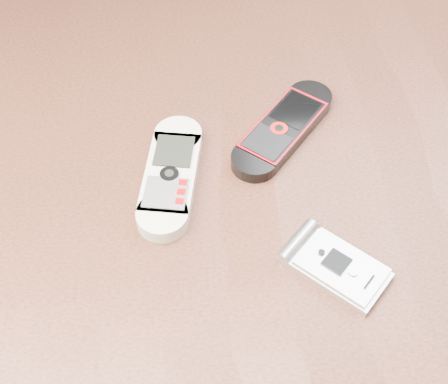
{
  "coord_description": "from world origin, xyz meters",
  "views": [
    {
      "loc": [
        -0.02,
        -0.37,
        1.23
      ],
      "look_at": [
        0.01,
        0.0,
        0.76
      ],
      "focal_mm": 50.0,
      "sensor_mm": 36.0,
      "label": 1
    }
  ],
  "objects_px": {
    "table": "(219,258)",
    "nokia_black_red": "(283,128)",
    "motorola_razr": "(338,267)",
    "nokia_white": "(171,175)"
  },
  "relations": [
    {
      "from": "table",
      "to": "nokia_black_red",
      "type": "height_order",
      "value": "nokia_black_red"
    },
    {
      "from": "nokia_black_red",
      "to": "table",
      "type": "bearing_deg",
      "value": -92.47
    },
    {
      "from": "table",
      "to": "motorola_razr",
      "type": "xyz_separation_m",
      "value": [
        0.1,
        -0.09,
        0.11
      ]
    },
    {
      "from": "table",
      "to": "nokia_white",
      "type": "distance_m",
      "value": 0.13
    },
    {
      "from": "nokia_white",
      "to": "nokia_black_red",
      "type": "distance_m",
      "value": 0.13
    },
    {
      "from": "nokia_white",
      "to": "nokia_black_red",
      "type": "bearing_deg",
      "value": 35.05
    },
    {
      "from": "nokia_white",
      "to": "nokia_black_red",
      "type": "height_order",
      "value": "nokia_white"
    },
    {
      "from": "nokia_black_red",
      "to": "motorola_razr",
      "type": "height_order",
      "value": "same"
    },
    {
      "from": "nokia_black_red",
      "to": "motorola_razr",
      "type": "xyz_separation_m",
      "value": [
        0.03,
        -0.17,
        -0.0
      ]
    },
    {
      "from": "motorola_razr",
      "to": "nokia_black_red",
      "type": "bearing_deg",
      "value": 51.06
    }
  ]
}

